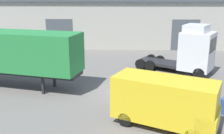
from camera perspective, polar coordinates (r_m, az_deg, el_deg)
ground_plane at (r=17.84m, az=1.91°, el=-5.50°), size 60.00×60.00×0.00m
warehouse_building at (r=34.96m, az=2.20°, el=9.80°), size 34.01×8.80×5.75m
tractor_unit_white at (r=22.43m, az=16.96°, el=3.35°), size 6.58×5.30×4.09m
container_trailer_green at (r=20.12m, az=-23.17°, el=3.21°), size 11.88×5.07×3.96m
delivery_van_yellow at (r=13.19m, az=11.86°, el=-7.33°), size 5.42×3.97×2.50m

